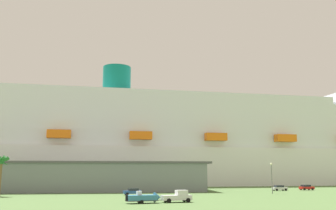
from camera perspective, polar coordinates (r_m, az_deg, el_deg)
ground_plane at (r=117.85m, az=-2.27°, el=-12.90°), size 600.00×600.00×0.00m
cruise_ship at (r=156.44m, az=6.18°, el=-6.61°), size 286.61×37.88×54.58m
terminal_building at (r=110.31m, az=-12.76°, el=-10.68°), size 71.86×25.55×8.33m
pickup_truck at (r=70.77m, az=1.50°, el=-13.91°), size 5.79×2.77×2.20m
small_boat_on_trailer at (r=68.90m, az=-3.47°, el=-14.07°), size 7.23×2.70×2.15m
palm_tree at (r=95.25m, az=-24.29°, el=-8.28°), size 3.55×3.52×9.24m
street_lamp at (r=99.79m, az=15.67°, el=-10.12°), size 0.56×0.56×7.77m
parked_car_red_hatchback at (r=122.18m, az=20.55°, el=-11.79°), size 4.25×2.20×1.58m
parked_car_silver_sedan at (r=116.13m, az=16.81°, el=-12.11°), size 4.35×2.15×1.58m
parked_car_blue_suv at (r=91.89m, az=-5.47°, el=-13.13°), size 4.40×2.39×1.58m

